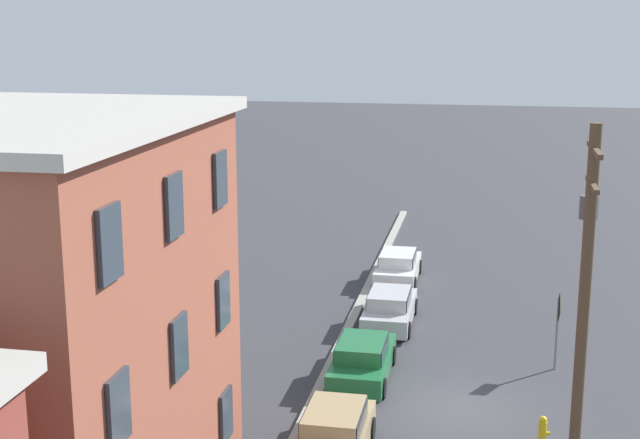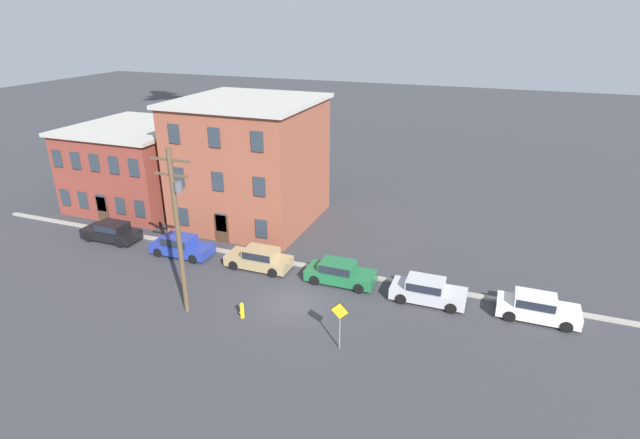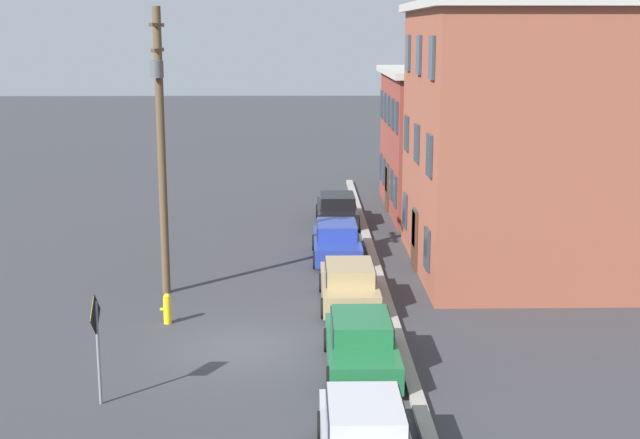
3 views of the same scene
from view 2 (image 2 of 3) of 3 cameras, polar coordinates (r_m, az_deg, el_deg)
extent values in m
plane|color=#38383D|center=(30.09, -2.93, -9.50)|extent=(200.00, 200.00, 0.00)
cube|color=#9E998E|center=(33.66, 0.11, -5.59)|extent=(56.00, 0.36, 0.16)
cube|color=brown|center=(47.21, -19.95, 5.71)|extent=(9.53, 9.86, 6.73)
cube|color=#B7B2A8|center=(46.40, -20.53, 9.86)|extent=(10.03, 10.36, 0.30)
cube|color=#2D3842|center=(46.91, -27.10, 2.28)|extent=(0.90, 0.10, 1.40)
cube|color=#2D3842|center=(46.00, -27.84, 6.21)|extent=(0.90, 0.10, 1.40)
cube|color=#2D3842|center=(45.55, -25.46, 2.03)|extent=(0.90, 0.10, 1.40)
cube|color=#2D3842|center=(44.62, -26.17, 6.07)|extent=(0.90, 0.10, 1.40)
cube|color=#2D3842|center=(44.24, -23.71, 1.76)|extent=(0.90, 0.10, 1.40)
cube|color=#2D3842|center=(43.27, -24.40, 5.92)|extent=(0.90, 0.10, 1.40)
cube|color=#2D3842|center=(42.97, -21.86, 1.47)|extent=(0.90, 0.10, 1.40)
cube|color=#2D3842|center=(41.98, -22.52, 5.75)|extent=(0.90, 0.10, 1.40)
cube|color=#2D3842|center=(41.75, -19.91, 1.16)|extent=(0.90, 0.10, 1.40)
cube|color=#2D3842|center=(40.73, -20.53, 5.57)|extent=(0.90, 0.10, 1.40)
cube|color=#472D1E|center=(44.43, -23.60, 1.05)|extent=(1.10, 0.10, 2.20)
cube|color=brown|center=(40.64, -7.92, 6.39)|extent=(9.95, 9.90, 9.58)
cube|color=#B7B2A8|center=(39.58, -8.31, 13.27)|extent=(10.45, 10.40, 0.30)
cube|color=#2D3842|center=(39.38, -15.36, 0.32)|extent=(0.90, 0.10, 1.40)
cube|color=#2D3842|center=(38.33, -15.84, 4.75)|extent=(0.90, 0.10, 1.40)
cube|color=#2D3842|center=(37.53, -16.36, 9.39)|extent=(0.90, 0.10, 1.40)
cube|color=#2D3842|center=(37.62, -11.23, -0.34)|extent=(0.90, 0.10, 1.40)
cube|color=#2D3842|center=(36.52, -11.60, 4.28)|extent=(0.90, 0.10, 1.40)
cube|color=#2D3842|center=(35.67, -12.00, 9.15)|extent=(0.90, 0.10, 1.40)
cube|color=#2D3842|center=(36.07, -6.72, -1.07)|extent=(0.90, 0.10, 1.40)
cube|color=#2D3842|center=(34.93, -6.95, 3.74)|extent=(0.90, 0.10, 1.40)
cube|color=#2D3842|center=(34.04, -7.21, 8.84)|extent=(0.90, 0.10, 1.40)
cube|color=#472D1E|center=(37.81, -11.17, -1.04)|extent=(1.10, 0.10, 2.20)
cube|color=black|center=(40.85, -22.74, -1.49)|extent=(4.40, 1.80, 0.70)
cube|color=black|center=(40.49, -22.67, -0.72)|extent=(2.20, 1.51, 0.55)
cube|color=#1E232D|center=(40.49, -22.67, -0.72)|extent=(2.02, 1.58, 0.48)
cylinder|color=black|center=(41.36, -24.96, -1.88)|extent=(0.66, 0.22, 0.66)
cylinder|color=black|center=(42.44, -23.39, -1.01)|extent=(0.66, 0.22, 0.66)
cylinder|color=black|center=(39.43, -21.96, -2.54)|extent=(0.66, 0.22, 0.66)
cylinder|color=black|center=(40.56, -20.40, -1.61)|extent=(0.66, 0.22, 0.66)
cube|color=#233899|center=(36.71, -15.47, -3.17)|extent=(4.40, 1.80, 0.70)
cube|color=#233899|center=(36.57, -15.82, -2.23)|extent=(2.20, 1.51, 0.55)
cube|color=#1E232D|center=(36.57, -15.82, -2.23)|extent=(2.02, 1.58, 0.48)
cylinder|color=black|center=(36.64, -12.82, -3.29)|extent=(0.66, 0.22, 0.66)
cylinder|color=black|center=(35.40, -14.30, -4.40)|extent=(0.66, 0.22, 0.66)
cylinder|color=black|center=(38.22, -16.48, -2.57)|extent=(0.66, 0.22, 0.66)
cylinder|color=black|center=(37.03, -18.02, -3.60)|extent=(0.66, 0.22, 0.66)
cube|color=tan|center=(33.91, -7.01, -4.68)|extent=(4.40, 1.80, 0.70)
cube|color=tan|center=(33.55, -6.76, -3.79)|extent=(2.20, 1.51, 0.55)
cube|color=#1E232D|center=(33.55, -6.76, -3.79)|extent=(2.02, 1.58, 0.48)
cylinder|color=black|center=(33.99, -9.84, -5.17)|extent=(0.66, 0.22, 0.66)
cylinder|color=black|center=(35.30, -8.47, -3.99)|extent=(0.66, 0.22, 0.66)
cylinder|color=black|center=(32.74, -5.41, -6.06)|extent=(0.66, 0.22, 0.66)
cylinder|color=black|center=(34.10, -4.17, -4.79)|extent=(0.66, 0.22, 0.66)
cube|color=#1E6638|center=(31.91, 2.39, -6.37)|extent=(4.40, 1.80, 0.70)
cube|color=#1E6638|center=(31.67, 2.06, -5.32)|extent=(2.20, 1.51, 0.55)
cube|color=#1E232D|center=(31.67, 2.06, -5.32)|extent=(2.02, 1.58, 0.48)
cylinder|color=black|center=(32.36, 5.31, -6.42)|extent=(0.66, 0.22, 0.66)
cylinder|color=black|center=(30.94, 4.45, -7.85)|extent=(0.66, 0.22, 0.66)
cylinder|color=black|center=(33.12, 0.46, -5.59)|extent=(0.66, 0.22, 0.66)
cylinder|color=black|center=(31.73, -0.61, -6.95)|extent=(0.66, 0.22, 0.66)
cube|color=#B7B7BC|center=(30.64, 12.26, -8.24)|extent=(4.40, 1.80, 0.70)
cube|color=#B7B7BC|center=(30.36, 11.99, -7.17)|extent=(2.20, 1.51, 0.55)
cube|color=#1E232D|center=(30.36, 11.99, -7.17)|extent=(2.02, 1.58, 0.48)
cylinder|color=black|center=(31.37, 15.12, -8.18)|extent=(0.66, 0.22, 0.66)
cylinder|color=black|center=(29.91, 14.74, -9.77)|extent=(0.66, 0.22, 0.66)
cylinder|color=black|center=(31.65, 9.88, -7.40)|extent=(0.66, 0.22, 0.66)
cylinder|color=black|center=(30.20, 9.23, -8.92)|extent=(0.66, 0.22, 0.66)
cube|color=silver|center=(30.92, 23.62, -9.48)|extent=(4.40, 1.80, 0.70)
cube|color=silver|center=(30.60, 23.42, -8.43)|extent=(2.20, 1.51, 0.55)
cube|color=#1E232D|center=(30.60, 23.42, -8.43)|extent=(2.02, 1.58, 0.48)
cylinder|color=black|center=(31.93, 26.13, -9.31)|extent=(0.66, 0.22, 0.66)
cylinder|color=black|center=(30.48, 26.34, -10.92)|extent=(0.66, 0.22, 0.66)
cylinder|color=black|center=(31.65, 20.90, -8.68)|extent=(0.66, 0.22, 0.66)
cylinder|color=black|center=(30.18, 20.83, -10.28)|extent=(0.66, 0.22, 0.66)
cylinder|color=slate|center=(25.75, 2.26, -12.17)|extent=(0.08, 0.08, 2.58)
cube|color=yellow|center=(25.19, 2.27, -10.42)|extent=(0.93, 0.03, 0.93)
cube|color=black|center=(25.20, 2.28, -10.41)|extent=(1.01, 0.02, 1.01)
cylinder|color=brown|center=(28.08, -15.87, -1.73)|extent=(0.28, 0.28, 9.62)
cube|color=brown|center=(26.70, -16.82, 6.54)|extent=(2.40, 0.12, 0.12)
cube|color=brown|center=(26.91, -16.63, 4.91)|extent=(2.00, 0.12, 0.12)
cylinder|color=#515156|center=(26.89, -15.89, 3.63)|extent=(0.44, 0.44, 0.55)
cylinder|color=yellow|center=(28.88, -8.90, -10.33)|extent=(0.24, 0.24, 0.80)
sphere|color=yellow|center=(28.64, -8.95, -9.58)|extent=(0.22, 0.22, 0.22)
cylinder|color=yellow|center=(28.74, -9.06, -10.41)|extent=(0.10, 0.12, 0.10)
camera|label=1|loc=(43.14, -38.51, 12.48)|focal=50.00mm
camera|label=3|loc=(29.45, 47.39, 1.15)|focal=50.00mm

